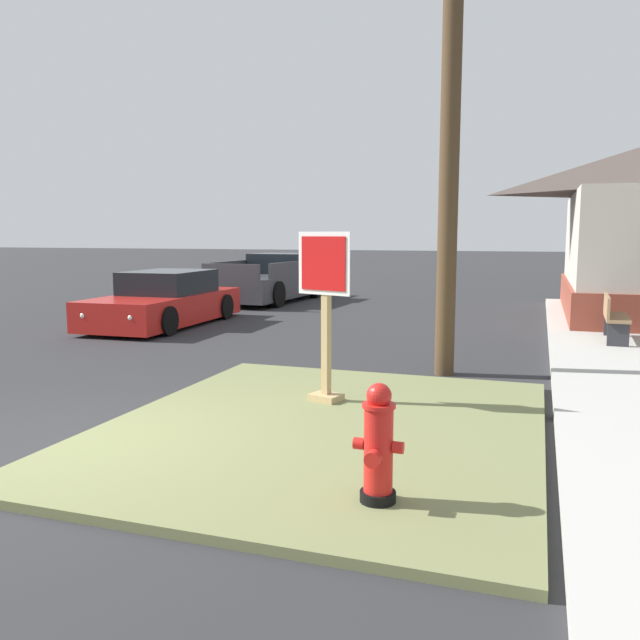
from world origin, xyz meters
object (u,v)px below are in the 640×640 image
(parked_sedan_red, at_px, (165,302))
(manhole_cover, at_px, (286,374))
(street_bench, at_px, (613,316))
(fire_hydrant, at_px, (378,446))
(stop_sign, at_px, (325,320))
(pickup_truck_charcoal, at_px, (271,281))

(parked_sedan_red, bearing_deg, manhole_cover, -41.54)
(manhole_cover, relative_size, street_bench, 0.47)
(fire_hydrant, xyz_separation_m, stop_sign, (-1.31, 2.72, 0.56))
(parked_sedan_red, distance_m, pickup_truck_charcoal, 5.88)
(stop_sign, height_order, pickup_truck_charcoal, stop_sign)
(street_bench, bearing_deg, stop_sign, -122.98)
(fire_hydrant, bearing_deg, manhole_cover, 119.84)
(parked_sedan_red, xyz_separation_m, street_bench, (9.51, 0.08, 0.04))
(stop_sign, height_order, street_bench, stop_sign)
(fire_hydrant, distance_m, stop_sign, 3.07)
(fire_hydrant, xyz_separation_m, parked_sedan_red, (-7.09, 8.39, 0.03))
(manhole_cover, height_order, parked_sedan_red, parked_sedan_red)
(fire_hydrant, height_order, stop_sign, stop_sign)
(stop_sign, relative_size, parked_sedan_red, 0.45)
(parked_sedan_red, height_order, street_bench, parked_sedan_red)
(fire_hydrant, relative_size, manhole_cover, 1.31)
(manhole_cover, bearing_deg, stop_sign, -53.92)
(fire_hydrant, bearing_deg, parked_sedan_red, 130.19)
(stop_sign, distance_m, manhole_cover, 2.22)
(parked_sedan_red, bearing_deg, stop_sign, -44.50)
(fire_hydrant, bearing_deg, street_bench, 74.05)
(manhole_cover, distance_m, pickup_truck_charcoal, 10.94)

